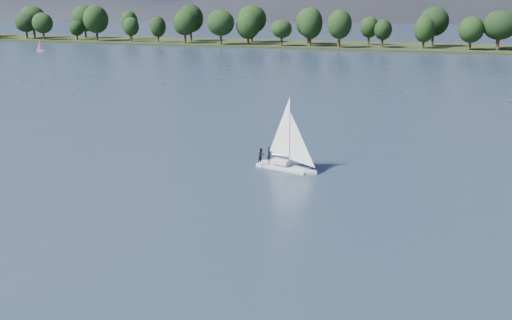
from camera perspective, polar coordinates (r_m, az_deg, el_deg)
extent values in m
plane|color=#233342|center=(117.52, 6.99, 7.09)|extent=(700.00, 700.00, 0.00)
cube|color=black|center=(227.76, 12.83, 10.93)|extent=(660.00, 40.00, 1.50)
cube|color=silver|center=(60.68, 2.88, -0.90)|extent=(6.59, 3.37, 0.75)
cube|color=silver|center=(60.47, 2.89, -0.22)|extent=(2.10, 1.57, 0.47)
cylinder|color=silver|center=(59.61, 2.93, 3.02)|extent=(0.11, 0.11, 7.47)
imported|color=black|center=(61.17, 1.33, 0.57)|extent=(0.52, 0.67, 1.61)
imported|color=black|center=(60.76, 0.53, 0.47)|extent=(0.89, 0.97, 1.61)
cube|color=white|center=(219.93, -20.73, 10.17)|extent=(2.73, 1.62, 0.41)
cylinder|color=silver|center=(219.77, -20.78, 10.70)|extent=(0.07, 0.07, 3.65)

